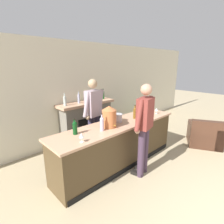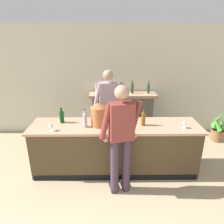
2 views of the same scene
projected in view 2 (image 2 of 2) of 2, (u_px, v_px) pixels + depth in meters
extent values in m
cube|color=beige|center=(109.00, 82.00, 5.12)|extent=(12.00, 0.07, 2.75)
cube|color=#493821|center=(115.00, 149.00, 3.81)|extent=(3.02, 0.67, 0.91)
cube|color=tan|center=(115.00, 126.00, 3.64)|extent=(3.09, 0.74, 0.04)
cube|color=black|center=(115.00, 178.00, 3.63)|extent=(2.96, 0.01, 0.10)
cube|color=slate|center=(122.00, 116.00, 5.18)|extent=(1.49, 0.44, 1.08)
cube|color=black|center=(123.00, 124.00, 5.01)|extent=(0.82, 0.02, 0.69)
cube|color=tan|center=(123.00, 95.00, 4.96)|extent=(1.65, 0.52, 0.07)
cylinder|color=#AEBBB6|center=(97.00, 89.00, 4.90)|extent=(0.08, 0.08, 0.23)
cylinder|color=#AEBBB6|center=(97.00, 82.00, 4.84)|extent=(0.03, 0.03, 0.08)
cylinder|color=#A1A8C2|center=(113.00, 89.00, 4.90)|extent=(0.07, 0.07, 0.23)
cylinder|color=#A1A8C2|center=(113.00, 82.00, 4.85)|extent=(0.03, 0.03, 0.08)
cylinder|color=#194C17|center=(132.00, 89.00, 4.91)|extent=(0.06, 0.06, 0.23)
cylinder|color=#194C17|center=(132.00, 82.00, 4.85)|extent=(0.03, 0.03, 0.08)
cylinder|color=#164619|center=(148.00, 89.00, 4.91)|extent=(0.06, 0.06, 0.23)
cylinder|color=#164619|center=(149.00, 83.00, 4.86)|extent=(0.02, 0.02, 0.08)
cylinder|color=#926542|center=(217.00, 135.00, 5.02)|extent=(0.31, 0.31, 0.29)
cylinder|color=#332319|center=(218.00, 130.00, 4.97)|extent=(0.28, 0.28, 0.02)
cone|color=#4A9C30|center=(223.00, 123.00, 4.92)|extent=(0.16, 0.29, 0.35)
cone|color=green|center=(219.00, 119.00, 5.01)|extent=(0.34, 0.20, 0.47)
cone|color=#509D37|center=(215.00, 123.00, 4.97)|extent=(0.27, 0.29, 0.33)
cone|color=#509B33|center=(217.00, 124.00, 4.84)|extent=(0.28, 0.35, 0.39)
cone|color=#468D33|center=(224.00, 124.00, 4.80)|extent=(0.33, 0.24, 0.39)
cylinder|color=#402F40|center=(126.00, 165.00, 3.25)|extent=(0.13, 0.13, 0.99)
cube|color=black|center=(124.00, 185.00, 3.47)|extent=(0.16, 0.26, 0.07)
cylinder|color=#402F40|center=(114.00, 167.00, 3.20)|extent=(0.13, 0.13, 0.99)
cube|color=black|center=(113.00, 187.00, 3.42)|extent=(0.16, 0.26, 0.07)
cube|color=brown|center=(121.00, 121.00, 2.95)|extent=(0.40, 0.30, 0.58)
cylinder|color=brown|center=(135.00, 119.00, 3.02)|extent=(0.20, 0.08, 0.57)
sphere|color=tan|center=(134.00, 136.00, 3.14)|extent=(0.09, 0.09, 0.09)
cylinder|color=brown|center=(106.00, 122.00, 2.91)|extent=(0.20, 0.08, 0.57)
sphere|color=tan|center=(106.00, 139.00, 3.03)|extent=(0.09, 0.09, 0.09)
sphere|color=tan|center=(122.00, 93.00, 2.80)|extent=(0.21, 0.21, 0.21)
cylinder|color=#332E49|center=(104.00, 131.00, 4.42)|extent=(0.13, 0.13, 0.99)
cube|color=black|center=(105.00, 151.00, 4.52)|extent=(0.13, 0.25, 0.07)
cylinder|color=#332E49|center=(113.00, 131.00, 4.45)|extent=(0.13, 0.13, 0.99)
cube|color=black|center=(113.00, 150.00, 4.55)|extent=(0.13, 0.25, 0.07)
cube|color=#A08F9B|center=(108.00, 97.00, 4.16)|extent=(0.39, 0.27, 0.60)
cylinder|color=#A08F9B|center=(97.00, 96.00, 4.10)|extent=(0.20, 0.08, 0.57)
sphere|color=tan|center=(98.00, 110.00, 4.19)|extent=(0.09, 0.09, 0.09)
cylinder|color=#A08F9B|center=(119.00, 95.00, 4.17)|extent=(0.20, 0.08, 0.57)
sphere|color=tan|center=(119.00, 109.00, 4.25)|extent=(0.09, 0.09, 0.09)
sphere|color=tan|center=(108.00, 75.00, 4.00)|extent=(0.21, 0.21, 0.21)
cylinder|color=#BD6B3C|center=(99.00, 117.00, 3.55)|extent=(0.28, 0.28, 0.35)
cone|color=#BD6B3C|center=(98.00, 105.00, 3.47)|extent=(0.29, 0.29, 0.08)
cylinder|color=#B29333|center=(98.00, 126.00, 3.43)|extent=(0.02, 0.04, 0.02)
cylinder|color=silver|center=(118.00, 119.00, 3.68)|extent=(0.19, 0.19, 0.16)
cylinder|color=silver|center=(118.00, 115.00, 3.65)|extent=(0.21, 0.21, 0.01)
cylinder|color=#B2AAC2|center=(85.00, 121.00, 3.51)|extent=(0.07, 0.07, 0.23)
sphere|color=#B2AAC2|center=(85.00, 115.00, 3.47)|extent=(0.07, 0.07, 0.07)
cylinder|color=#B2AAC2|center=(85.00, 112.00, 3.46)|extent=(0.03, 0.03, 0.09)
cylinder|color=black|center=(85.00, 110.00, 3.44)|extent=(0.03, 0.03, 0.01)
cylinder|color=#0D3E15|center=(62.00, 118.00, 3.70)|extent=(0.08, 0.08, 0.20)
sphere|color=#0D3E15|center=(61.00, 112.00, 3.67)|extent=(0.08, 0.08, 0.08)
cylinder|color=#0D3E15|center=(61.00, 110.00, 3.65)|extent=(0.03, 0.03, 0.08)
cylinder|color=black|center=(61.00, 108.00, 3.64)|extent=(0.04, 0.04, 0.01)
cylinder|color=brown|center=(143.00, 120.00, 3.58)|extent=(0.07, 0.07, 0.22)
sphere|color=brown|center=(144.00, 114.00, 3.54)|extent=(0.07, 0.07, 0.07)
cylinder|color=brown|center=(144.00, 112.00, 3.53)|extent=(0.03, 0.03, 0.09)
cylinder|color=black|center=(144.00, 109.00, 3.51)|extent=(0.03, 0.03, 0.01)
cylinder|color=silver|center=(52.00, 131.00, 3.40)|extent=(0.07, 0.07, 0.01)
cylinder|color=silver|center=(51.00, 128.00, 3.39)|extent=(0.01, 0.01, 0.08)
cone|color=silver|center=(51.00, 124.00, 3.36)|extent=(0.08, 0.08, 0.08)
cylinder|color=silver|center=(184.00, 128.00, 3.50)|extent=(0.06, 0.06, 0.01)
cylinder|color=silver|center=(184.00, 126.00, 3.49)|extent=(0.01, 0.01, 0.07)
cone|color=silver|center=(185.00, 122.00, 3.46)|extent=(0.08, 0.08, 0.07)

